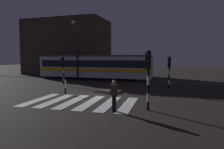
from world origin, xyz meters
name	(u,v)px	position (x,y,z in m)	size (l,w,h in m)	color
ground_plane	(95,96)	(0.00, 0.00, 0.00)	(120.00, 120.00, 0.00)	black
rail_near	(127,81)	(0.00, 10.14, 0.01)	(80.00, 0.12, 0.03)	#59595E
rail_far	(129,80)	(0.00, 11.58, 0.01)	(80.00, 0.12, 0.03)	#59595E
crosswalk_zebra	(81,102)	(0.00, -2.40, 0.01)	(7.19, 4.88, 0.02)	silver
traffic_island	(107,91)	(0.34, 1.83, 0.09)	(2.18, 1.12, 0.18)	slate
traffic_light_corner_far_left	(63,67)	(-5.61, 4.57, 1.98)	(0.36, 0.42, 3.01)	black
traffic_light_corner_far_right	(169,68)	(5.24, 4.92, 2.02)	(0.36, 0.42, 3.06)	black
traffic_light_corner_near_right	(148,71)	(4.45, -3.25, 2.20)	(0.36, 0.42, 3.33)	black
street_lamp_trackside_left	(76,44)	(-6.50, 9.28, 4.74)	(0.44, 1.21, 7.52)	black
tram	(94,66)	(-4.69, 10.85, 1.75)	(15.54, 2.58, 4.15)	silver
pedestrian_waiting_at_kerb	(114,95)	(2.72, -3.94, 0.88)	(0.36, 0.24, 1.71)	black
bollard_island_edge	(65,87)	(-2.62, -0.02, 0.56)	(0.12, 0.12, 1.11)	black
building_backdrop	(68,47)	(-13.08, 18.44, 4.77)	(14.03, 8.00, 9.55)	#42382D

